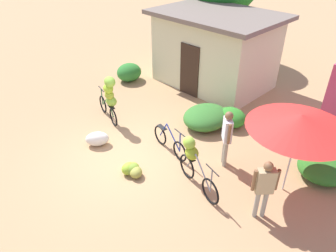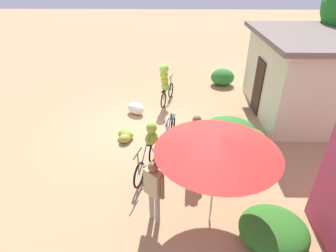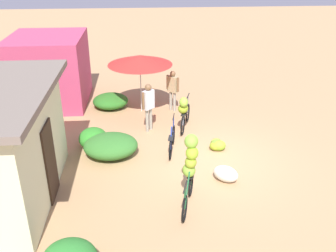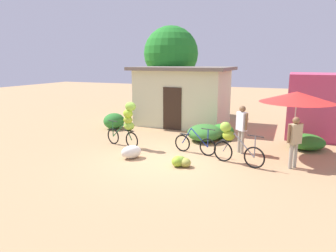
{
  "view_description": "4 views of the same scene",
  "coord_description": "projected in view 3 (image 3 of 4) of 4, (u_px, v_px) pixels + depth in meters",
  "views": [
    {
      "loc": [
        5.91,
        -4.21,
        5.73
      ],
      "look_at": [
        0.57,
        1.11,
        0.89
      ],
      "focal_mm": 33.84,
      "sensor_mm": 36.0,
      "label": 1
    },
    {
      "loc": [
        7.93,
        1.23,
        4.83
      ],
      "look_at": [
        1.15,
        1.08,
        0.84
      ],
      "focal_mm": 29.15,
      "sensor_mm": 36.0,
      "label": 2
    },
    {
      "loc": [
        -9.76,
        2.02,
        5.86
      ],
      "look_at": [
        -0.03,
        1.31,
        1.17
      ],
      "focal_mm": 40.68,
      "sensor_mm": 36.0,
      "label": 3
    },
    {
      "loc": [
        3.62,
        -8.6,
        3.17
      ],
      "look_at": [
        -0.26,
        0.81,
        0.98
      ],
      "focal_mm": 32.18,
      "sensor_mm": 36.0,
      "label": 4
    }
  ],
  "objects": [
    {
      "name": "ground_plane",
      "position": [
        211.0,
        159.0,
        11.44
      ],
      "size": [
        60.0,
        60.0,
        0.0
      ],
      "primitive_type": "plane",
      "color": "tan"
    },
    {
      "name": "shop_pink",
      "position": [
        49.0,
        70.0,
        15.05
      ],
      "size": [
        3.2,
        2.8,
        2.67
      ],
      "primitive_type": "cube",
      "color": "#BB3F63",
      "rests_on": "ground"
    },
    {
      "name": "hedge_bush_front_right",
      "position": [
        111.0,
        146.0,
        11.51
      ],
      "size": [
        1.4,
        1.64,
        0.66
      ],
      "primitive_type": "ellipsoid",
      "color": "#34722B",
      "rests_on": "ground"
    },
    {
      "name": "hedge_bush_mid",
      "position": [
        93.0,
        138.0,
        12.0
      ],
      "size": [
        1.0,
        0.89,
        0.62
      ],
      "primitive_type": "ellipsoid",
      "color": "#2F8327",
      "rests_on": "ground"
    },
    {
      "name": "hedge_bush_by_door",
      "position": [
        111.0,
        101.0,
        14.93
      ],
      "size": [
        1.3,
        1.38,
        0.54
      ],
      "primitive_type": "ellipsoid",
      "color": "#2C7023",
      "rests_on": "ground"
    },
    {
      "name": "market_umbrella",
      "position": [
        140.0,
        60.0,
        13.82
      ],
      "size": [
        2.38,
        2.38,
        2.21
      ],
      "color": "beige",
      "rests_on": "ground"
    },
    {
      "name": "bicycle_leftmost",
      "position": [
        190.0,
        164.0,
        9.21
      ],
      "size": [
        1.6,
        0.56,
        1.74
      ],
      "color": "black",
      "rests_on": "ground"
    },
    {
      "name": "bicycle_near_pile",
      "position": [
        172.0,
        141.0,
        11.78
      ],
      "size": [
        1.59,
        0.34,
        0.95
      ],
      "color": "black",
      "rests_on": "ground"
    },
    {
      "name": "bicycle_center_loaded",
      "position": [
        184.0,
        111.0,
        12.86
      ],
      "size": [
        1.67,
        0.62,
        1.31
      ],
      "color": "black",
      "rests_on": "ground"
    },
    {
      "name": "banana_pile_on_ground",
      "position": [
        217.0,
        145.0,
        11.93
      ],
      "size": [
        0.71,
        0.57,
        0.33
      ],
      "color": "#8FA426",
      "rests_on": "ground"
    },
    {
      "name": "produce_sack",
      "position": [
        226.0,
        174.0,
        10.31
      ],
      "size": [
        0.77,
        0.82,
        0.44
      ],
      "primitive_type": "ellipsoid",
      "rotation": [
        0.0,
        0.0,
        0.93
      ],
      "color": "silver",
      "rests_on": "ground"
    },
    {
      "name": "person_vendor",
      "position": [
        173.0,
        87.0,
        14.38
      ],
      "size": [
        0.42,
        0.45,
        1.58
      ],
      "color": "gray",
      "rests_on": "ground"
    },
    {
      "name": "person_bystander",
      "position": [
        148.0,
        103.0,
        12.76
      ],
      "size": [
        0.44,
        0.43,
        1.69
      ],
      "color": "gray",
      "rests_on": "ground"
    }
  ]
}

